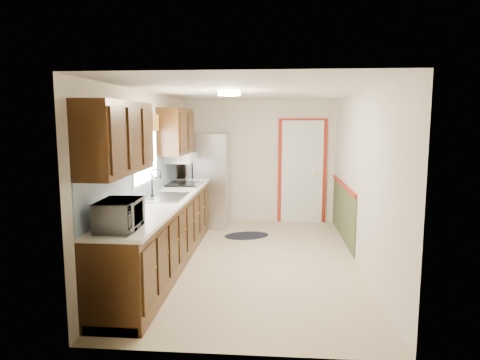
# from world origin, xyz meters

# --- Properties ---
(room_shell) EXTENTS (3.20, 5.20, 2.52)m
(room_shell) POSITION_xyz_m (0.00, 0.00, 1.20)
(room_shell) COLOR #C2AF88
(room_shell) RESTS_ON ground
(kitchen_run) EXTENTS (0.63, 4.00, 2.20)m
(kitchen_run) POSITION_xyz_m (-1.24, -0.29, 0.81)
(kitchen_run) COLOR #311C0B
(kitchen_run) RESTS_ON ground
(back_wall_trim) EXTENTS (1.12, 2.30, 2.08)m
(back_wall_trim) POSITION_xyz_m (0.99, 2.21, 0.89)
(back_wall_trim) COLOR maroon
(back_wall_trim) RESTS_ON ground
(ceiling_fixture) EXTENTS (0.30, 0.30, 0.06)m
(ceiling_fixture) POSITION_xyz_m (-0.30, -0.20, 2.36)
(ceiling_fixture) COLOR #FFD88C
(ceiling_fixture) RESTS_ON room_shell
(microwave) EXTENTS (0.32, 0.55, 0.36)m
(microwave) POSITION_xyz_m (-1.20, -1.95, 1.12)
(microwave) COLOR white
(microwave) RESTS_ON kitchen_run
(refrigerator) EXTENTS (0.73, 0.74, 1.76)m
(refrigerator) POSITION_xyz_m (-0.93, 2.05, 0.88)
(refrigerator) COLOR #B7B7BC
(refrigerator) RESTS_ON ground
(rug) EXTENTS (0.91, 0.74, 0.01)m
(rug) POSITION_xyz_m (-0.17, 1.32, 0.01)
(rug) COLOR black
(rug) RESTS_ON ground
(cooktop) EXTENTS (0.54, 0.65, 0.02)m
(cooktop) POSITION_xyz_m (-1.19, 1.06, 0.95)
(cooktop) COLOR black
(cooktop) RESTS_ON kitchen_run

